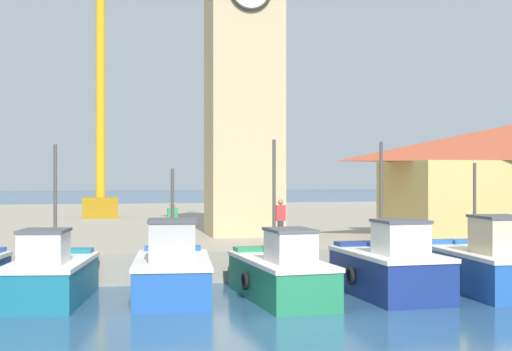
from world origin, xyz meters
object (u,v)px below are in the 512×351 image
at_px(fishing_boat_left_inner, 50,276).
at_px(fishing_boat_right_inner, 486,265).
at_px(dock_worker_near_tower, 280,221).
at_px(dock_worker_along_quay, 173,225).
at_px(clock_tower, 244,47).
at_px(port_crane_near, 101,94).
at_px(fishing_boat_center, 281,274).
at_px(fishing_boat_mid_right, 390,269).
at_px(fishing_boat_mid_left, 172,271).

xyz_separation_m(fishing_boat_left_inner, fishing_boat_right_inner, (12.73, -0.76, 0.07)).
height_order(dock_worker_near_tower, dock_worker_along_quay, same).
distance_m(clock_tower, port_crane_near, 14.46).
relative_size(fishing_boat_center, port_crane_near, 0.27).
bearing_deg(fishing_boat_mid_right, dock_worker_near_tower, 110.40).
distance_m(fishing_boat_mid_left, fishing_boat_right_inner, 9.39).
bearing_deg(dock_worker_near_tower, fishing_boat_left_inner, -149.82).
xyz_separation_m(clock_tower, dock_worker_near_tower, (0.56, -4.34, -7.00)).
relative_size(fishing_boat_mid_left, dock_worker_near_tower, 3.05).
distance_m(fishing_boat_left_inner, fishing_boat_mid_left, 3.36).
distance_m(fishing_boat_mid_left, dock_worker_along_quay, 3.35).
bearing_deg(fishing_boat_mid_right, fishing_boat_right_inner, 3.19).
xyz_separation_m(fishing_boat_mid_left, clock_tower, (3.67, 8.82, 8.11)).
relative_size(fishing_boat_mid_right, dock_worker_near_tower, 2.79).
distance_m(fishing_boat_mid_left, fishing_boat_center, 3.11).
bearing_deg(dock_worker_along_quay, fishing_boat_right_inner, -22.91).
bearing_deg(clock_tower, fishing_boat_center, -94.02).
relative_size(fishing_boat_mid_left, port_crane_near, 0.26).
height_order(port_crane_near, dock_worker_near_tower, port_crane_near).
relative_size(fishing_boat_center, dock_worker_near_tower, 3.11).
relative_size(port_crane_near, dock_worker_along_quay, 11.54).
xyz_separation_m(fishing_boat_mid_right, port_crane_near, (-8.58, 22.82, 7.43)).
height_order(clock_tower, port_crane_near, port_crane_near).
relative_size(clock_tower, dock_worker_near_tower, 10.10).
height_order(fishing_boat_left_inner, fishing_boat_center, fishing_boat_center).
relative_size(fishing_boat_center, fishing_boat_mid_right, 1.11).
relative_size(port_crane_near, dock_worker_near_tower, 11.54).
relative_size(fishing_boat_right_inner, dock_worker_near_tower, 3.19).
xyz_separation_m(fishing_boat_center, clock_tower, (0.68, 9.66, 8.15)).
xyz_separation_m(clock_tower, port_crane_near, (-6.03, 13.13, -0.65)).
distance_m(clock_tower, dock_worker_along_quay, 9.63).
bearing_deg(fishing_boat_right_inner, fishing_boat_center, -178.75).
bearing_deg(port_crane_near, fishing_boat_mid_left, -83.87).
xyz_separation_m(clock_tower, dock_worker_along_quay, (-3.41, -5.67, -7.00)).
distance_m(fishing_boat_center, clock_tower, 12.65).
height_order(fishing_boat_center, dock_worker_near_tower, fishing_boat_center).
bearing_deg(fishing_boat_left_inner, dock_worker_near_tower, 30.18).
xyz_separation_m(port_crane_near, dock_worker_near_tower, (6.59, -17.47, -6.35)).
height_order(fishing_boat_mid_right, clock_tower, clock_tower).
bearing_deg(fishing_boat_mid_left, fishing_boat_right_inner, -4.28).
height_order(fishing_boat_mid_right, dock_worker_along_quay, fishing_boat_mid_right).
relative_size(fishing_boat_center, dock_worker_along_quay, 3.11).
height_order(fishing_boat_center, clock_tower, clock_tower).
bearing_deg(dock_worker_near_tower, dock_worker_along_quay, -161.43).
xyz_separation_m(fishing_boat_mid_left, fishing_boat_center, (3.00, -0.84, -0.04)).
distance_m(fishing_boat_left_inner, fishing_boat_mid_right, 9.63).
relative_size(fishing_boat_left_inner, dock_worker_near_tower, 2.83).
bearing_deg(fishing_boat_right_inner, fishing_boat_mid_left, 175.72).
distance_m(fishing_boat_mid_right, dock_worker_along_quay, 7.27).
xyz_separation_m(fishing_boat_left_inner, clock_tower, (7.03, 8.75, 8.15)).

